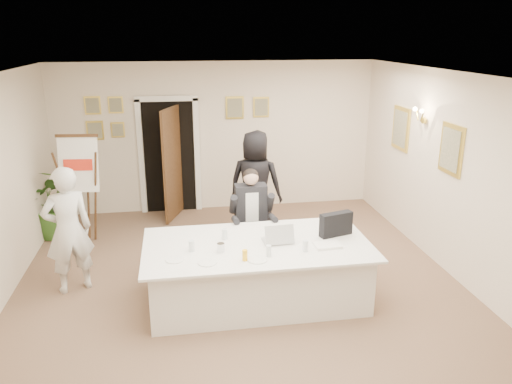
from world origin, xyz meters
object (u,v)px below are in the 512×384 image
Objects in this scene: paper_stack at (327,245)px; laptop at (277,231)px; potted_palm at (55,201)px; laptop_bag at (336,224)px; conference_table at (257,271)px; flip_chart at (84,194)px; seated_man at (251,216)px; standing_man at (68,230)px; oj_glass at (245,255)px; steel_jug at (221,248)px; standing_woman at (255,184)px.

laptop is at bearing 155.26° from paper_stack.
potted_palm reaches higher than laptop_bag.
conference_table is 1.61× the size of flip_chart.
seated_man is 3.44m from potted_palm.
oj_glass is (2.15, -1.10, -0.01)m from standing_man.
conference_table is 1.16m from seated_man.
seated_man is at bearing -25.32° from flip_chart.
laptop is (0.26, 0.04, 0.52)m from conference_table.
potted_palm is 9.42× the size of oj_glass.
standing_man is (0.07, -1.66, 0.04)m from flip_chart.
paper_stack is (0.58, -0.27, -0.12)m from laptop.
steel_jug is (-0.74, -0.21, -0.08)m from laptop.
conference_table is 0.67m from oj_glass.
standing_man reaches higher than potted_palm.
laptop is 1.18× the size of paper_stack.
oj_glass is at bearing -115.71° from conference_table.
paper_stack is at bearing -37.65° from flip_chart.
steel_jug is at bearing 91.32° from standing_woman.
potted_palm is 3.78m from steel_jug.
oj_glass is (-1.27, -0.56, -0.09)m from laptop_bag.
oj_glass is at bearing -48.38° from potted_palm.
flip_chart is 4.62× the size of laptop.
oj_glass is 0.38m from steel_jug.
standing_woman is (0.33, 2.15, 0.50)m from conference_table.
paper_stack is (3.81, -2.87, 0.18)m from potted_palm.
laptop_bag is (0.78, 0.06, 0.01)m from laptop.
potted_palm is 2.78× the size of laptop_bag.
conference_table is 1.18m from laptop_bag.
laptop_bag is (3.42, -0.54, 0.08)m from standing_man.
standing_man is at bearing -87.48° from flip_chart.
conference_table is 2.30× the size of potted_palm.
flip_chart is at bearing 131.56° from laptop_bag.
steel_jug is (-1.31, 0.05, 0.04)m from paper_stack.
steel_jug is (-0.25, 0.28, -0.01)m from oj_glass.
standing_woman is at bearing 78.14° from oj_glass.
conference_table is at bearing 20.18° from steel_jug.
conference_table is at bearing -41.66° from potted_palm.
laptop is (2.64, -0.61, 0.06)m from standing_man.
steel_jug is at bearing 131.82° from oj_glass.
potted_palm reaches higher than conference_table.
flip_chart is at bearing -32.61° from potted_palm.
standing_man reaches higher than laptop.
seated_man reaches higher than potted_palm.
standing_woman is 2.17m from laptop_bag.
seated_man is at bearing 117.28° from laptop_bag.
flip_chart is at bearing -111.31° from standing_man.
laptop is (0.17, -1.07, 0.19)m from seated_man.
conference_table is 6.40× the size of laptop_bag.
oj_glass is (-0.55, -2.60, -0.06)m from standing_woman.
seated_man is at bearing 166.70° from standing_man.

